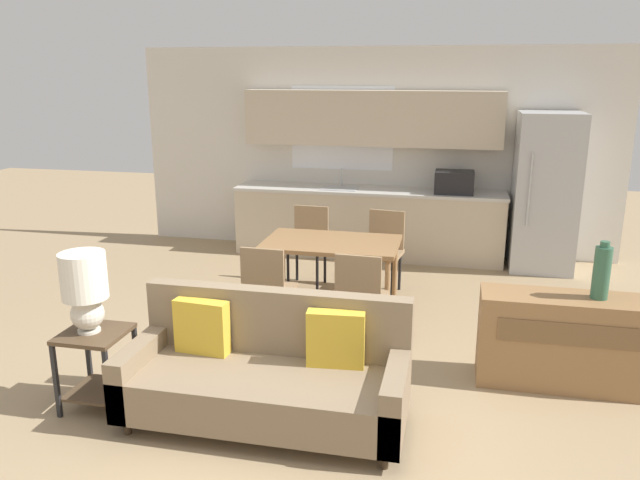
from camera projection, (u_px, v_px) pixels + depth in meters
name	position (u px, v px, depth m)	size (l,w,h in m)	color
ground_plane	(277.00, 428.00, 4.32)	(20.00, 20.00, 0.00)	#9E8460
wall_back	(372.00, 151.00, 8.33)	(6.40, 0.07, 2.70)	silver
kitchen_counter	(370.00, 193.00, 8.18)	(3.52, 0.65, 2.15)	beige
refrigerator	(545.00, 192.00, 7.58)	(0.74, 0.78, 1.92)	#B7BABC
dining_table	(331.00, 248.00, 6.24)	(1.34, 0.83, 0.75)	olive
couch	(268.00, 374.00, 4.37)	(1.96, 0.80, 0.88)	#3D2D1E
side_table	(96.00, 357.00, 4.51)	(0.44, 0.44, 0.59)	brown
table_lamp	(85.00, 287.00, 4.37)	(0.32, 0.32, 0.59)	silver
credenza	(562.00, 341.00, 4.84)	(1.26, 0.43, 0.73)	olive
vase	(602.00, 272.00, 4.65)	(0.13, 0.13, 0.45)	#336047
dining_chair_far_right	(383.00, 247.00, 6.88)	(0.47, 0.47, 0.90)	#997A56
dining_chair_far_left	(308.00, 242.00, 7.10)	(0.44, 0.44, 0.90)	#997A56
dining_chair_near_left	(267.00, 287.00, 5.63)	(0.43, 0.43, 0.90)	#997A56
dining_chair_near_right	(360.00, 295.00, 5.43)	(0.44, 0.44, 0.90)	#997A56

